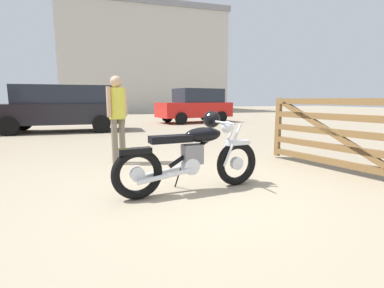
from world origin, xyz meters
name	(u,v)px	position (x,y,z in m)	size (l,w,h in m)	color
ground_plane	(211,194)	(0.00, 0.00, 0.00)	(80.00, 80.00, 0.00)	gray
vintage_motorcycle	(194,155)	(-0.16, 0.22, 0.49)	(2.08, 0.73, 1.07)	black
timber_gate	(348,132)	(2.54, 0.21, 0.70)	(0.64, 2.51, 1.60)	brown
bystander	(117,110)	(-0.95, 2.24, 1.02)	(0.39, 0.30, 1.66)	#706656
dark_sedan_left	(196,105)	(3.89, 10.94, 0.92)	(4.12, 2.30, 1.78)	black
red_hatchback_near	(63,107)	(-2.40, 8.58, 0.94)	(4.79, 2.17, 1.74)	black
industrial_building	(140,65)	(4.09, 29.02, 4.94)	(15.94, 14.99, 18.56)	beige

